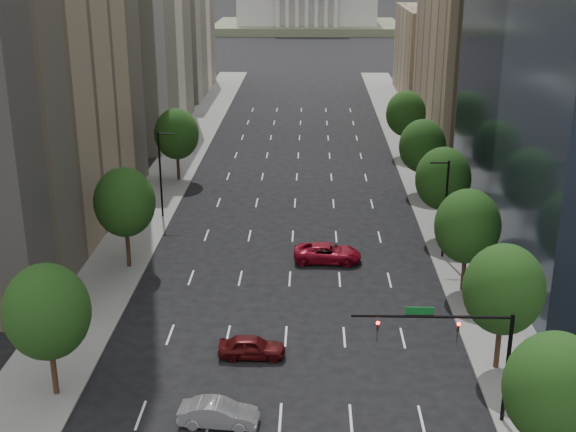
# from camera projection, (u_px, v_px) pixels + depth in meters

# --- Properties ---
(sidewalk_left) EXTENTS (6.00, 200.00, 0.15)m
(sidewalk_left) POSITION_uv_depth(u_px,v_px,m) (133.00, 234.00, 73.85)
(sidewalk_left) COLOR slate
(sidewalk_left) RESTS_ON ground
(sidewalk_right) EXTENTS (6.00, 200.00, 0.15)m
(sidewalk_right) POSITION_uv_depth(u_px,v_px,m) (455.00, 237.00, 72.96)
(sidewalk_right) COLOR slate
(sidewalk_right) RESTS_ON ground
(midrise_cream_left) EXTENTS (14.00, 30.00, 35.00)m
(midrise_cream_left) POSITION_uv_depth(u_px,v_px,m) (125.00, 12.00, 108.82)
(midrise_cream_left) COLOR beige
(midrise_cream_left) RESTS_ON ground
(filler_left) EXTENTS (14.00, 26.00, 18.00)m
(filler_left) POSITION_uv_depth(u_px,v_px,m) (169.00, 44.00, 142.75)
(filler_left) COLOR beige
(filler_left) RESTS_ON ground
(parking_tan_right) EXTENTS (14.00, 30.00, 30.00)m
(parking_tan_right) POSITION_uv_depth(u_px,v_px,m) (481.00, 33.00, 105.40)
(parking_tan_right) COLOR #8C7759
(parking_tan_right) RESTS_ON ground
(filler_right) EXTENTS (14.00, 26.00, 16.00)m
(filler_right) POSITION_uv_depth(u_px,v_px,m) (440.00, 53.00, 138.83)
(filler_right) COLOR #8C7759
(filler_right) RESTS_ON ground
(tree_right_0) EXTENTS (5.20, 5.20, 8.39)m
(tree_right_0) POSITION_uv_depth(u_px,v_px,m) (555.00, 389.00, 38.25)
(tree_right_0) COLOR #382316
(tree_right_0) RESTS_ON ground
(tree_right_1) EXTENTS (5.20, 5.20, 8.75)m
(tree_right_1) POSITION_uv_depth(u_px,v_px,m) (504.00, 289.00, 48.50)
(tree_right_1) COLOR #382316
(tree_right_1) RESTS_ON ground
(tree_right_2) EXTENTS (5.20, 5.20, 8.61)m
(tree_right_2) POSITION_uv_depth(u_px,v_px,m) (467.00, 226.00, 59.85)
(tree_right_2) COLOR #382316
(tree_right_2) RESTS_ON ground
(tree_right_3) EXTENTS (5.20, 5.20, 8.89)m
(tree_right_3) POSITION_uv_depth(u_px,v_px,m) (443.00, 179.00, 71.06)
(tree_right_3) COLOR #382316
(tree_right_3) RESTS_ON ground
(tree_right_4) EXTENTS (5.20, 5.20, 8.46)m
(tree_right_4) POSITION_uv_depth(u_px,v_px,m) (422.00, 146.00, 84.40)
(tree_right_4) COLOR #382316
(tree_right_4) RESTS_ON ground
(tree_right_5) EXTENTS (5.20, 5.20, 8.75)m
(tree_right_5) POSITION_uv_depth(u_px,v_px,m) (406.00, 114.00, 99.38)
(tree_right_5) COLOR #382316
(tree_right_5) RESTS_ON ground
(tree_left_0) EXTENTS (5.20, 5.20, 8.75)m
(tree_left_0) POSITION_uv_depth(u_px,v_px,m) (47.00, 312.00, 45.53)
(tree_left_0) COLOR #382316
(tree_left_0) RESTS_ON ground
(tree_left_1) EXTENTS (5.20, 5.20, 8.97)m
(tree_left_1) POSITION_uv_depth(u_px,v_px,m) (125.00, 202.00, 64.30)
(tree_left_1) COLOR #382316
(tree_left_1) RESTS_ON ground
(tree_left_2) EXTENTS (5.20, 5.20, 8.68)m
(tree_left_2) POSITION_uv_depth(u_px,v_px,m) (177.00, 134.00, 88.90)
(tree_left_2) COLOR #382316
(tree_left_2) RESTS_ON ground
(streetlight_rn) EXTENTS (1.70, 0.20, 9.00)m
(streetlight_rn) POSITION_uv_depth(u_px,v_px,m) (445.00, 207.00, 66.72)
(streetlight_rn) COLOR black
(streetlight_rn) RESTS_ON ground
(streetlight_ln) EXTENTS (1.70, 0.20, 9.00)m
(streetlight_ln) POSITION_uv_depth(u_px,v_px,m) (161.00, 172.00, 76.91)
(streetlight_ln) COLOR black
(streetlight_ln) RESTS_ON ground
(traffic_signal) EXTENTS (9.12, 0.40, 7.38)m
(traffic_signal) POSITION_uv_depth(u_px,v_px,m) (466.00, 343.00, 43.13)
(traffic_signal) COLOR black
(traffic_signal) RESTS_ON ground
(capitol) EXTENTS (60.00, 40.00, 35.20)m
(capitol) POSITION_uv_depth(u_px,v_px,m) (307.00, 4.00, 249.31)
(capitol) COLOR #596647
(capitol) RESTS_ON ground
(foothills) EXTENTS (720.00, 413.00, 263.00)m
(foothills) POSITION_uv_depth(u_px,v_px,m) (354.00, 33.00, 593.27)
(foothills) COLOR olive
(foothills) RESTS_ON ground
(car_maroon) EXTENTS (4.54, 1.83, 1.54)m
(car_maroon) POSITION_uv_depth(u_px,v_px,m) (252.00, 347.00, 51.60)
(car_maroon) COLOR #490C0D
(car_maroon) RESTS_ON ground
(car_silver) EXTENTS (4.76, 1.97, 1.53)m
(car_silver) POSITION_uv_depth(u_px,v_px,m) (219.00, 413.00, 44.25)
(car_silver) COLOR #99999E
(car_silver) RESTS_ON ground
(car_red_far) EXTENTS (6.02, 2.91, 1.65)m
(car_red_far) POSITION_uv_depth(u_px,v_px,m) (327.00, 253.00, 67.25)
(car_red_far) COLOR maroon
(car_red_far) RESTS_ON ground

